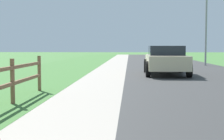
{
  "coord_description": "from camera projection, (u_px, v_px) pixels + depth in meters",
  "views": [
    {
      "loc": [
        0.22,
        -0.11,
        1.45
      ],
      "look_at": [
        -0.32,
        9.98,
        0.73
      ],
      "focal_mm": 53.47,
      "sensor_mm": 36.0,
      "label": 1
    }
  ],
  "objects": [
    {
      "name": "ground_plane",
      "position": [
        127.0,
        66.0,
        25.13
      ],
      "size": [
        120.0,
        120.0,
        0.0
      ],
      "primitive_type": "plane",
      "color": "#417336"
    },
    {
      "name": "road_asphalt",
      "position": [
        170.0,
        64.0,
        26.94
      ],
      "size": [
        7.0,
        66.0,
        0.01
      ],
      "primitive_type": "cube",
      "color": "#343434",
      "rests_on": "ground"
    },
    {
      "name": "curb_concrete",
      "position": [
        90.0,
        64.0,
        27.28
      ],
      "size": [
        6.0,
        66.0,
        0.01
      ],
      "primitive_type": "cube",
      "color": "#A3998D",
      "rests_on": "ground"
    },
    {
      "name": "grass_verge",
      "position": [
        72.0,
        64.0,
        27.36
      ],
      "size": [
        5.0,
        66.0,
        0.0
      ],
      "primitive_type": "cube",
      "color": "#417336",
      "rests_on": "ground"
    },
    {
      "name": "parked_suv_beige",
      "position": [
        166.0,
        59.0,
        17.15
      ],
      "size": [
        2.19,
        4.7,
        1.48
      ],
      "color": "#C6B793",
      "rests_on": "ground"
    },
    {
      "name": "street_lamp",
      "position": [
        208.0,
        14.0,
        25.08
      ],
      "size": [
        1.17,
        0.2,
        6.54
      ],
      "color": "gray",
      "rests_on": "ground"
    }
  ]
}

